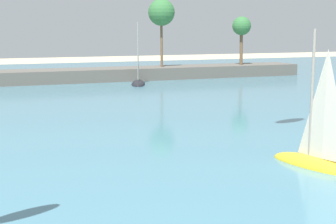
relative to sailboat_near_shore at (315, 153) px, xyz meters
The scene contains 3 objects.
sea 41.55m from the sailboat_near_shore, 107.41° to the left, with size 220.00×99.96×0.06m, color teal.
sailboat_near_shore is the anchor object (origin of this frame).
sailboat_mid_bay 43.19m from the sailboat_near_shore, 84.46° to the left, with size 3.70×6.30×8.75m.
Camera 1 is at (-5.04, -4.68, 7.48)m, focal length 55.74 mm.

